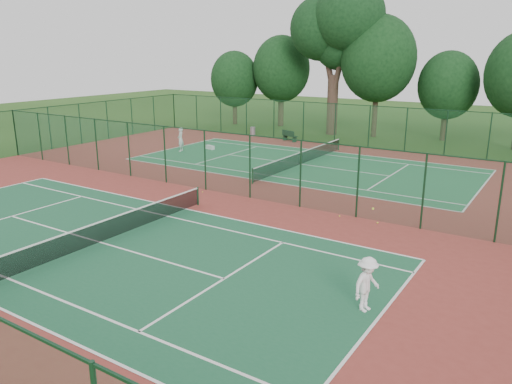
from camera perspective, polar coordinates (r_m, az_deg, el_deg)
ground at (r=28.20m, az=-3.30°, el=-0.19°), size 120.00×120.00×0.00m
red_pad at (r=28.20m, az=-3.30°, el=-0.18°), size 40.00×36.00×0.01m
court_near at (r=21.96m, az=-17.29°, el=-5.55°), size 23.77×10.97×0.01m
court_far at (r=35.64m, az=5.25°, el=3.16°), size 23.77×10.97×0.01m
fence_north at (r=43.40m, az=10.89°, el=7.54°), size 40.00×0.09×3.50m
fence_west at (r=42.58m, az=-25.81°, el=6.11°), size 0.09×36.00×3.50m
fence_divider at (r=27.77m, az=-3.35°, el=3.31°), size 40.00×0.09×3.50m
tennis_net_near at (r=21.78m, az=-17.40°, el=-4.24°), size 0.10×12.90×0.97m
tennis_net_far at (r=35.53m, az=5.27°, el=4.00°), size 0.10×12.90×0.97m
player_near at (r=15.78m, az=12.58°, el=-10.26°), size 0.91×1.26×1.75m
player_far at (r=40.57m, az=-8.62°, el=5.97°), size 0.70×0.83×1.92m
trash_bin at (r=47.63m, az=-0.37°, el=6.92°), size 0.65×0.65×0.88m
bench at (r=44.90m, az=3.82°, el=6.44°), size 1.65×0.97×0.98m
kit_bag at (r=41.29m, az=-5.26°, el=5.11°), size 0.91×0.56×0.32m
stray_ball_a at (r=24.53m, az=9.53°, el=-2.73°), size 0.07×0.07×0.07m
stray_ball_b at (r=23.93m, az=13.72°, el=-3.44°), size 0.07×0.07×0.07m
stray_ball_c at (r=28.52m, az=-6.13°, el=0.01°), size 0.06×0.06×0.06m
big_tree at (r=49.03m, az=9.27°, el=18.09°), size 9.13×6.68×14.02m
evergreen_row at (r=49.29m, az=14.10°, el=6.22°), size 39.00×5.00×12.00m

